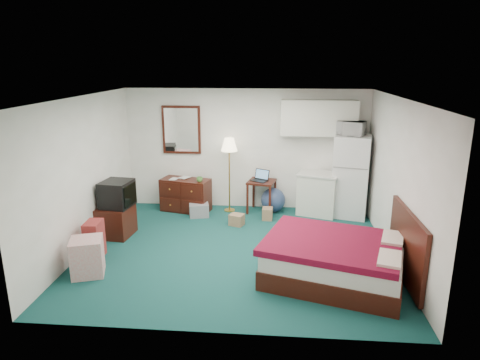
# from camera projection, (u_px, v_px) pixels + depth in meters

# --- Properties ---
(floor) EXTENTS (5.00, 4.50, 0.01)m
(floor) POSITION_uv_depth(u_px,v_px,m) (236.00, 250.00, 7.10)
(floor) COLOR #0E353A
(floor) RESTS_ON ground
(ceiling) EXTENTS (5.00, 4.50, 0.01)m
(ceiling) POSITION_uv_depth(u_px,v_px,m) (236.00, 98.00, 6.43)
(ceiling) COLOR silver
(ceiling) RESTS_ON walls
(walls) EXTENTS (5.01, 4.51, 2.50)m
(walls) POSITION_uv_depth(u_px,v_px,m) (236.00, 178.00, 6.76)
(walls) COLOR silver
(walls) RESTS_ON floor
(mirror) EXTENTS (0.80, 0.06, 1.00)m
(mirror) POSITION_uv_depth(u_px,v_px,m) (181.00, 130.00, 8.90)
(mirror) COLOR white
(mirror) RESTS_ON walls
(upper_cabinets) EXTENTS (1.50, 0.35, 0.70)m
(upper_cabinets) POSITION_uv_depth(u_px,v_px,m) (319.00, 118.00, 8.45)
(upper_cabinets) COLOR white
(upper_cabinets) RESTS_ON walls
(headboard) EXTENTS (0.06, 1.56, 1.00)m
(headboard) POSITION_uv_depth(u_px,v_px,m) (407.00, 246.00, 5.93)
(headboard) COLOR #35150C
(headboard) RESTS_ON walls
(dresser) EXTENTS (1.08, 0.68, 0.68)m
(dresser) POSITION_uv_depth(u_px,v_px,m) (186.00, 195.00, 8.90)
(dresser) COLOR #35150C
(dresser) RESTS_ON floor
(floor_lamp) EXTENTS (0.34, 0.34, 1.54)m
(floor_lamp) POSITION_uv_depth(u_px,v_px,m) (229.00, 175.00, 8.78)
(floor_lamp) COLOR gold
(floor_lamp) RESTS_ON floor
(desk) EXTENTS (0.63, 0.63, 0.67)m
(desk) POSITION_uv_depth(u_px,v_px,m) (261.00, 196.00, 8.84)
(desk) COLOR #35150C
(desk) RESTS_ON floor
(exercise_ball) EXTENTS (0.53, 0.53, 0.50)m
(exercise_ball) POSITION_uv_depth(u_px,v_px,m) (273.00, 200.00, 8.86)
(exercise_ball) COLOR navy
(exercise_ball) RESTS_ON floor
(kitchen_counter) EXTENTS (0.90, 0.79, 0.83)m
(kitchen_counter) POSITION_uv_depth(u_px,v_px,m) (318.00, 194.00, 8.70)
(kitchen_counter) COLOR white
(kitchen_counter) RESTS_ON floor
(fridge) EXTENTS (0.83, 0.83, 1.64)m
(fridge) POSITION_uv_depth(u_px,v_px,m) (351.00, 176.00, 8.51)
(fridge) COLOR white
(fridge) RESTS_ON floor
(bed) EXTENTS (2.20, 1.93, 0.59)m
(bed) POSITION_uv_depth(u_px,v_px,m) (334.00, 260.00, 6.08)
(bed) COLOR #5B051F
(bed) RESTS_ON floor
(tv_stand) EXTENTS (0.60, 0.64, 0.54)m
(tv_stand) POSITION_uv_depth(u_px,v_px,m) (116.00, 221.00, 7.64)
(tv_stand) COLOR #35150C
(tv_stand) RESTS_ON floor
(suitcase) EXTENTS (0.25, 0.38, 0.61)m
(suitcase) POSITION_uv_depth(u_px,v_px,m) (94.00, 240.00, 6.76)
(suitcase) COLOR maroon
(suitcase) RESTS_ON floor
(retail_box) EXTENTS (0.56, 0.56, 0.55)m
(retail_box) POSITION_uv_depth(u_px,v_px,m) (87.00, 257.00, 6.23)
(retail_box) COLOR silver
(retail_box) RESTS_ON floor
(file_bin) EXTENTS (0.44, 0.37, 0.27)m
(file_bin) POSITION_uv_depth(u_px,v_px,m) (199.00, 210.00, 8.61)
(file_bin) COLOR gray
(file_bin) RESTS_ON floor
(cardboard_box_a) EXTENTS (0.31, 0.29, 0.22)m
(cardboard_box_a) POSITION_uv_depth(u_px,v_px,m) (237.00, 220.00, 8.16)
(cardboard_box_a) COLOR olive
(cardboard_box_a) RESTS_ON floor
(cardboard_box_b) EXTENTS (0.21, 0.24, 0.23)m
(cardboard_box_b) POSITION_uv_depth(u_px,v_px,m) (267.00, 214.00, 8.46)
(cardboard_box_b) COLOR olive
(cardboard_box_b) RESTS_ON floor
(laptop) EXTENTS (0.41, 0.38, 0.22)m
(laptop) POSITION_uv_depth(u_px,v_px,m) (259.00, 176.00, 8.69)
(laptop) COLOR black
(laptop) RESTS_ON desk
(crt_tv) EXTENTS (0.57, 0.60, 0.47)m
(crt_tv) POSITION_uv_depth(u_px,v_px,m) (117.00, 194.00, 7.53)
(crt_tv) COLOR black
(crt_tv) RESTS_ON tv_stand
(microwave) EXTENTS (0.57, 0.46, 0.34)m
(microwave) POSITION_uv_depth(u_px,v_px,m) (351.00, 127.00, 8.24)
(microwave) COLOR white
(microwave) RESTS_ON fridge
(book_a) EXTENTS (0.15, 0.05, 0.20)m
(book_a) POSITION_uv_depth(u_px,v_px,m) (171.00, 174.00, 8.80)
(book_a) COLOR olive
(book_a) RESTS_ON dresser
(book_b) EXTENTS (0.17, 0.11, 0.24)m
(book_b) POSITION_uv_depth(u_px,v_px,m) (181.00, 172.00, 8.91)
(book_b) COLOR olive
(book_b) RESTS_ON dresser
(mug) EXTENTS (0.16, 0.15, 0.13)m
(mug) POSITION_uv_depth(u_px,v_px,m) (200.00, 179.00, 8.61)
(mug) COLOR #50913B
(mug) RESTS_ON dresser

